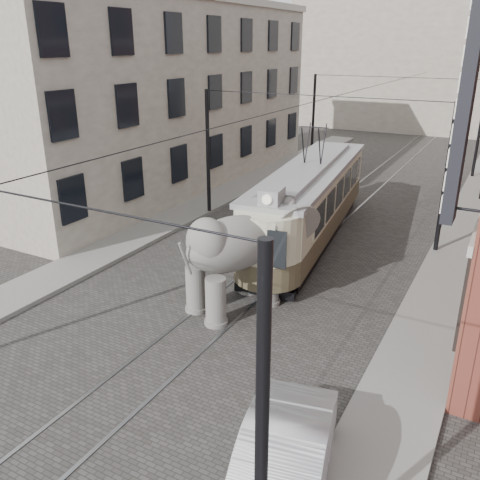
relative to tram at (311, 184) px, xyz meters
The scene contains 10 objects.
ground 5.65m from the tram, 90.77° to the right, with size 120.00×120.00×0.00m, color #3C3A38.
tram_rails 5.65m from the tram, 90.77° to the right, with size 1.54×80.00×0.02m, color slate, non-canonical shape.
sidewalk_right 8.17m from the tram, 40.72° to the right, with size 2.00×60.00×0.15m, color slate.
sidewalk_left 8.65m from the tram, 142.14° to the right, with size 2.00×60.00×0.15m, color slate.
stucco_building 12.37m from the tram, 156.15° to the left, with size 7.00×24.00×10.00m, color gray.
distant_block 35.19m from the tram, 90.11° to the left, with size 28.00×10.00×14.00m, color gray.
catenary 0.64m from the tram, 158.55° to the right, with size 11.00×30.20×6.00m, color black, non-canonical shape.
tram is the anchor object (origin of this frame).
elephant 7.04m from the tram, 88.85° to the right, with size 3.04×5.51×3.37m, color slate, non-canonical shape.
parked_car 14.09m from the tram, 70.77° to the right, with size 1.59×4.52×1.49m, color #A1A1A5.
Camera 1 is at (7.43, -14.68, 7.98)m, focal length 38.28 mm.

